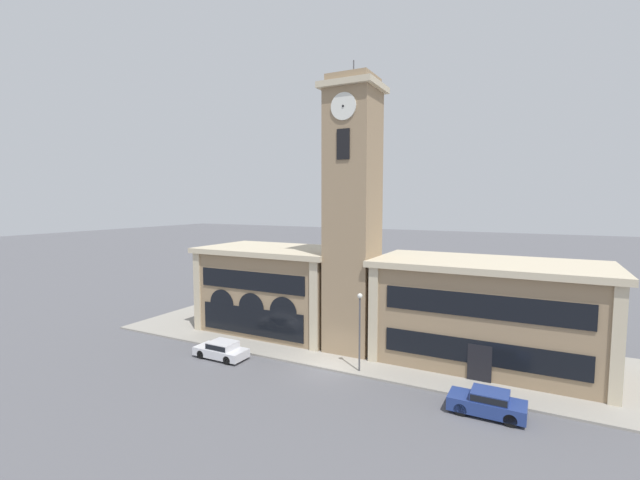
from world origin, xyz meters
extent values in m
plane|color=#56565B|center=(0.00, 0.00, 0.00)|extent=(300.00, 300.00, 0.00)
cube|color=gray|center=(0.00, 6.17, 0.07)|extent=(43.08, 12.34, 0.15)
cube|color=#937A5B|center=(0.00, 4.57, 10.09)|extent=(3.60, 3.60, 20.18)
cube|color=beige|center=(0.00, 4.57, 20.41)|extent=(4.30, 4.30, 0.45)
cube|color=#937A5B|center=(0.00, 4.57, 20.93)|extent=(3.31, 3.31, 0.60)
cylinder|color=#4C4C51|center=(0.00, 4.57, 21.83)|extent=(0.10, 0.10, 1.20)
cylinder|color=silver|center=(0.00, 2.71, 18.70)|extent=(1.98, 0.10, 1.98)
cylinder|color=black|center=(0.00, 2.64, 18.70)|extent=(0.16, 0.04, 0.16)
cylinder|color=silver|center=(-1.85, 4.57, 18.70)|extent=(0.10, 1.98, 1.98)
cylinder|color=black|center=(-1.92, 4.57, 18.70)|extent=(0.04, 0.16, 0.16)
cube|color=black|center=(0.00, 2.72, 16.01)|extent=(1.01, 0.10, 2.20)
cube|color=#937A5B|center=(-8.45, 6.55, 3.61)|extent=(12.70, 7.57, 7.22)
cube|color=beige|center=(-8.45, 6.55, 7.44)|extent=(13.40, 8.27, 0.45)
cube|color=beige|center=(-14.46, 2.70, 3.61)|extent=(0.70, 0.16, 7.22)
cube|color=beige|center=(-2.45, 2.70, 3.61)|extent=(0.70, 0.16, 7.22)
cube|color=black|center=(-8.45, 2.72, 5.20)|extent=(10.42, 0.10, 1.59)
cube|color=black|center=(-8.45, 2.72, 1.73)|extent=(10.16, 0.10, 2.31)
cylinder|color=black|center=(-11.63, 2.71, 2.89)|extent=(2.54, 0.06, 2.54)
cylinder|color=black|center=(-8.45, 2.71, 2.89)|extent=(2.54, 0.06, 2.54)
cylinder|color=black|center=(-5.28, 2.71, 2.89)|extent=(2.54, 0.06, 2.54)
cube|color=#937A5B|center=(9.82, 6.55, 3.56)|extent=(15.44, 7.57, 7.13)
cube|color=beige|center=(9.82, 6.55, 7.35)|extent=(16.14, 8.27, 0.45)
cube|color=beige|center=(2.45, 2.70, 3.56)|extent=(0.70, 0.16, 7.13)
cube|color=beige|center=(17.19, 2.70, 3.56)|extent=(0.70, 0.16, 7.13)
cube|color=black|center=(9.82, 2.72, 5.13)|extent=(12.66, 0.10, 1.57)
cube|color=black|center=(9.82, 2.71, 1.28)|extent=(1.50, 0.12, 2.57)
cube|color=black|center=(9.82, 2.72, 2.05)|extent=(12.66, 0.10, 1.60)
cube|color=silver|center=(-8.15, -1.54, 0.49)|extent=(4.13, 1.86, 0.62)
cube|color=silver|center=(-7.98, -1.54, 1.05)|extent=(1.99, 1.66, 0.49)
cube|color=black|center=(-7.98, -1.54, 1.05)|extent=(1.91, 1.69, 0.37)
cylinder|color=black|center=(-9.43, -2.32, 0.32)|extent=(0.65, 0.23, 0.65)
cylinder|color=black|center=(-9.41, -0.73, 0.32)|extent=(0.65, 0.23, 0.65)
cylinder|color=black|center=(-6.88, -2.35, 0.32)|extent=(0.65, 0.23, 0.65)
cylinder|color=black|center=(-6.87, -0.76, 0.32)|extent=(0.65, 0.23, 0.65)
cube|color=navy|center=(10.74, -1.54, 0.57)|extent=(4.10, 1.76, 0.75)
cube|color=navy|center=(10.90, -1.54, 1.18)|extent=(1.98, 1.56, 0.47)
cube|color=black|center=(10.90, -1.54, 1.18)|extent=(1.90, 1.59, 0.35)
cylinder|color=black|center=(9.46, -2.27, 0.35)|extent=(0.71, 0.23, 0.71)
cylinder|color=black|center=(9.48, -0.78, 0.35)|extent=(0.71, 0.23, 0.71)
cylinder|color=black|center=(11.99, -2.30, 0.35)|extent=(0.71, 0.23, 0.71)
cylinder|color=black|center=(12.01, -0.81, 0.35)|extent=(0.71, 0.23, 0.71)
cylinder|color=#4C4C51|center=(2.25, 0.64, 2.70)|extent=(0.12, 0.12, 5.10)
sphere|color=silver|center=(2.25, 0.64, 5.43)|extent=(0.36, 0.36, 0.36)
camera|label=1|loc=(13.00, -26.05, 11.84)|focal=24.00mm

